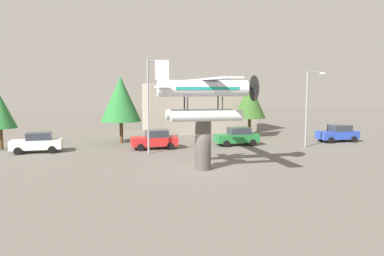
# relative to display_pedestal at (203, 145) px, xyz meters

# --- Properties ---
(ground_plane) EXTENTS (140.00, 140.00, 0.00)m
(ground_plane) POSITION_rel_display_pedestal_xyz_m (0.00, 0.00, -1.71)
(ground_plane) COLOR #605B54
(display_pedestal) EXTENTS (1.10, 1.10, 3.43)m
(display_pedestal) POSITION_rel_display_pedestal_xyz_m (0.00, 0.00, 0.00)
(display_pedestal) COLOR #4C4742
(display_pedestal) RESTS_ON ground
(floatplane_monument) EXTENTS (6.95, 10.43, 4.00)m
(floatplane_monument) POSITION_rel_display_pedestal_xyz_m (0.13, -0.00, 3.39)
(floatplane_monument) COLOR silver
(floatplane_monument) RESTS_ON display_pedestal
(car_near_white) EXTENTS (4.20, 2.02, 1.76)m
(car_near_white) POSITION_rel_display_pedestal_xyz_m (-12.07, 10.24, -0.83)
(car_near_white) COLOR white
(car_near_white) RESTS_ON ground
(car_mid_red) EXTENTS (4.20, 2.02, 1.76)m
(car_mid_red) POSITION_rel_display_pedestal_xyz_m (-1.84, 9.53, -0.83)
(car_mid_red) COLOR red
(car_mid_red) RESTS_ON ground
(car_far_green) EXTENTS (4.20, 2.02, 1.76)m
(car_far_green) POSITION_rel_display_pedestal_xyz_m (6.31, 9.67, -0.83)
(car_far_green) COLOR #237A38
(car_far_green) RESTS_ON ground
(car_distant_blue) EXTENTS (4.20, 2.02, 1.76)m
(car_distant_blue) POSITION_rel_display_pedestal_xyz_m (17.41, 9.26, -0.83)
(car_distant_blue) COLOR #2847B7
(car_distant_blue) RESTS_ON ground
(streetlight_primary) EXTENTS (1.84, 0.28, 7.95)m
(streetlight_primary) POSITION_rel_display_pedestal_xyz_m (-2.54, 7.25, 2.90)
(streetlight_primary) COLOR gray
(streetlight_primary) RESTS_ON ground
(streetlight_secondary) EXTENTS (1.84, 0.28, 7.14)m
(streetlight_secondary) POSITION_rel_display_pedestal_xyz_m (12.44, 7.01, 2.48)
(streetlight_secondary) COLOR gray
(streetlight_secondary) RESTS_ON ground
(storefront_building) EXTENTS (13.39, 6.97, 6.15)m
(storefront_building) POSITION_rel_display_pedestal_xyz_m (5.73, 22.00, 1.36)
(storefront_building) COLOR #9E9384
(storefront_building) RESTS_ON ground
(tree_east) EXTENTS (4.07, 4.07, 6.76)m
(tree_east) POSITION_rel_display_pedestal_xyz_m (-4.55, 13.99, 2.77)
(tree_east) COLOR brown
(tree_east) RESTS_ON ground
(tree_center_back) EXTENTS (3.61, 3.61, 6.18)m
(tree_center_back) POSITION_rel_display_pedestal_xyz_m (10.04, 15.29, 2.44)
(tree_center_back) COLOR brown
(tree_center_back) RESTS_ON ground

